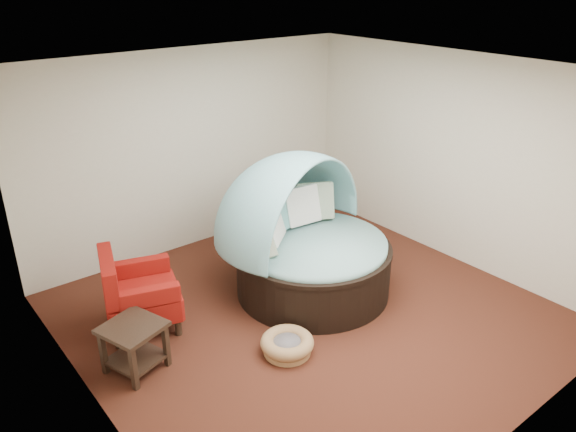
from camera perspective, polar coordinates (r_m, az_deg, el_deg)
floor at (r=6.70m, az=2.18°, el=-9.93°), size 5.00×5.00×0.00m
wall_back at (r=7.97m, az=-9.56°, el=6.60°), size 5.00×0.00×5.00m
wall_front at (r=4.67m, az=23.15°, el=-8.24°), size 5.00×0.00×5.00m
wall_left at (r=4.93m, az=-20.27°, el=-5.98°), size 0.00×5.00×5.00m
wall_right at (r=7.81m, az=16.43°, el=5.58°), size 0.00×5.00×5.00m
ceiling at (r=5.64m, az=2.63°, el=14.39°), size 5.00×5.00×0.00m
canopy_daybed at (r=6.82m, az=1.81°, el=-1.43°), size 2.42×2.38×1.76m
pet_basket at (r=6.06m, az=-0.08°, el=-12.90°), size 0.73×0.73×0.20m
red_armchair at (r=6.49m, az=-15.17°, el=-7.57°), size 1.01×1.01×0.94m
side_table at (r=5.91m, az=-15.37°, el=-12.17°), size 0.68×0.68×0.52m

